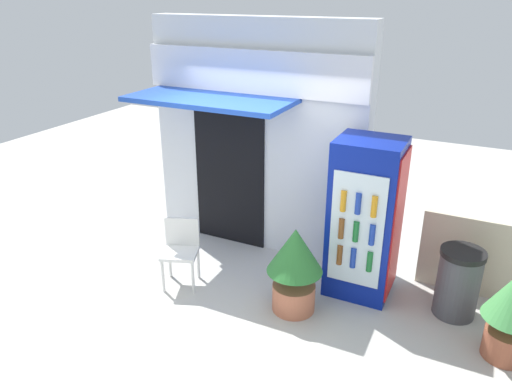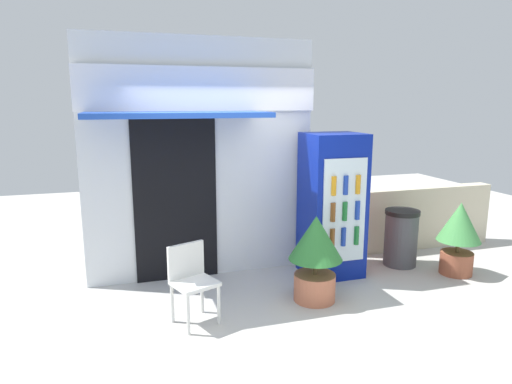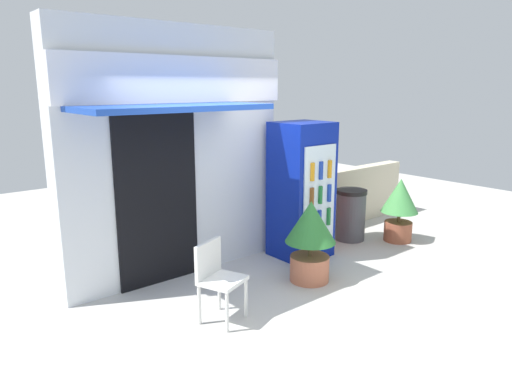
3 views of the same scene
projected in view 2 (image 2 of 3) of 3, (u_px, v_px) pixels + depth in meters
name	position (u px, v px, depth m)	size (l,w,h in m)	color
ground	(259.00, 317.00, 4.88)	(16.00, 16.00, 0.00)	beige
storefront_building	(199.00, 156.00, 5.89)	(3.01, 1.26, 3.11)	silver
drink_cooler	(333.00, 205.00, 5.97)	(0.76, 0.73, 1.91)	navy
plastic_chair	(191.00, 277.00, 4.72)	(0.53, 0.51, 0.83)	silver
potted_plant_near_shop	(316.00, 251.00, 5.20)	(0.63, 0.63, 1.02)	#BC6B4C
potted_plant_curbside	(459.00, 232.00, 6.01)	(0.57, 0.57, 1.00)	#995138
trash_bin	(401.00, 237.00, 6.39)	(0.48, 0.48, 0.81)	#47474C
stone_boundary_wall	(419.00, 218.00, 7.16)	(2.51, 0.23, 0.98)	beige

